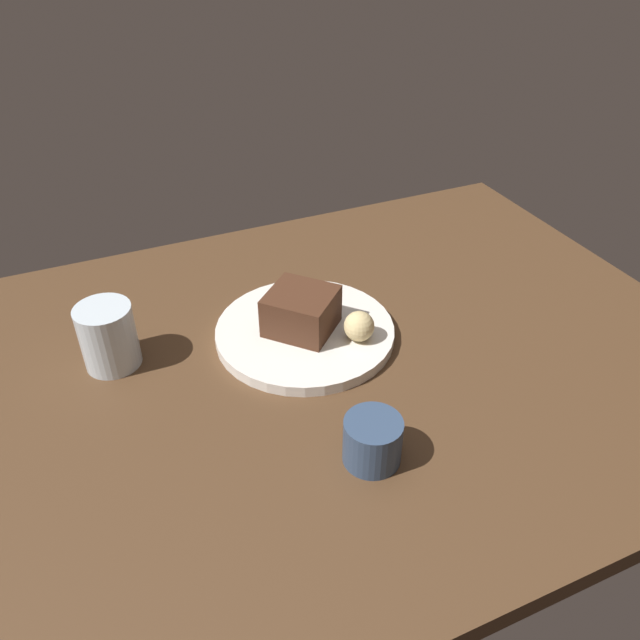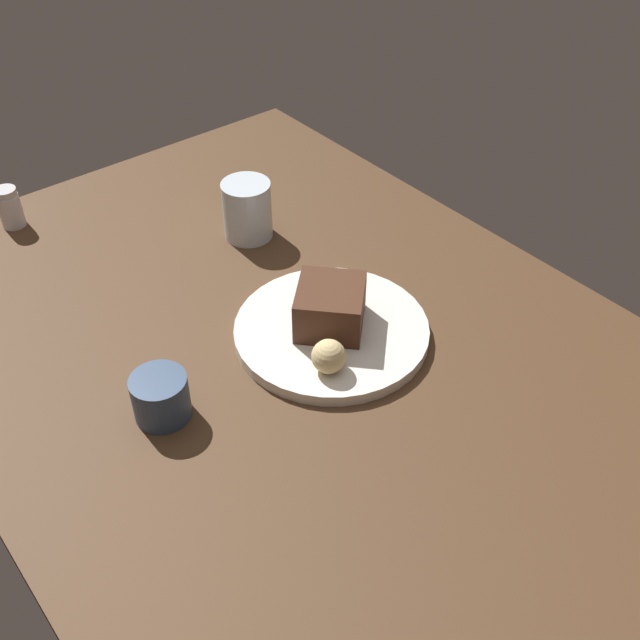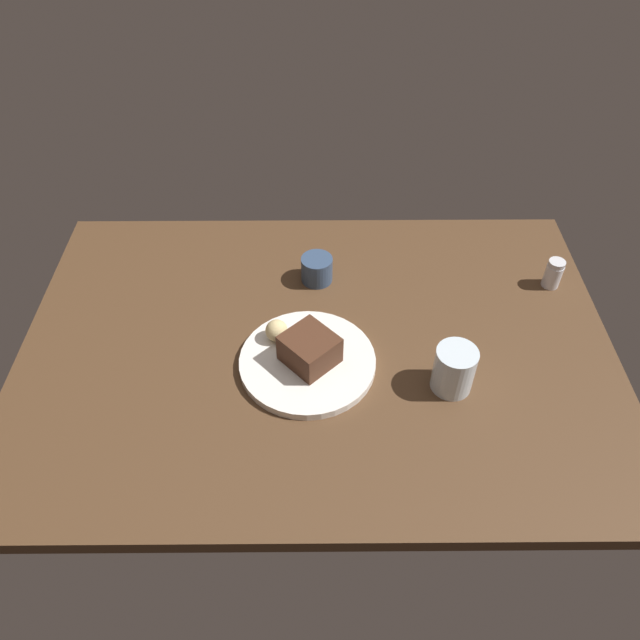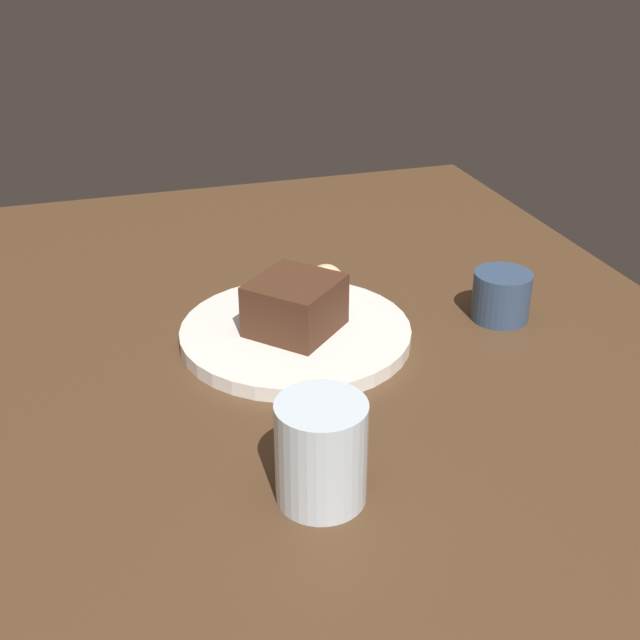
{
  "view_description": "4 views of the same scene",
  "coord_description": "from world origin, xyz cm",
  "px_view_note": "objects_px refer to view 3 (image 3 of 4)",
  "views": [
    {
      "loc": [
        -26.1,
        -63.88,
        60.58
      ],
      "look_at": [
        4.21,
        5.21,
        5.69
      ],
      "focal_mm": 35.18,
      "sensor_mm": 36.0,
      "label": 1
    },
    {
      "loc": [
        61.24,
        -44.68,
        72.91
      ],
      "look_at": [
        0.51,
        4.73,
        5.36
      ],
      "focal_mm": 42.63,
      "sensor_mm": 36.0,
      "label": 2
    },
    {
      "loc": [
        -0.01,
        84.0,
        94.95
      ],
      "look_at": [
        -0.6,
        -1.57,
        8.25
      ],
      "focal_mm": 34.41,
      "sensor_mm": 36.0,
      "label": 3
    },
    {
      "loc": [
        -77.43,
        27.02,
        48.79
      ],
      "look_at": [
        -0.88,
        3.52,
        6.7
      ],
      "focal_mm": 45.36,
      "sensor_mm": 36.0,
      "label": 4
    }
  ],
  "objects_px": {
    "bread_roll": "(276,332)",
    "salt_shaker": "(553,274)",
    "chocolate_cake_slice": "(310,349)",
    "water_glass": "(454,369)",
    "dessert_plate": "(307,362)",
    "coffee_cup": "(317,269)"
  },
  "relations": [
    {
      "from": "dessert_plate",
      "to": "water_glass",
      "type": "distance_m",
      "value": 0.28
    },
    {
      "from": "chocolate_cake_slice",
      "to": "bread_roll",
      "type": "relative_size",
      "value": 2.1
    },
    {
      "from": "dessert_plate",
      "to": "chocolate_cake_slice",
      "type": "xyz_separation_m",
      "value": [
        -0.0,
        0.0,
        0.04
      ]
    },
    {
      "from": "salt_shaker",
      "to": "bread_roll",
      "type": "bearing_deg",
      "value": 16.59
    },
    {
      "from": "chocolate_cake_slice",
      "to": "water_glass",
      "type": "distance_m",
      "value": 0.27
    },
    {
      "from": "bread_roll",
      "to": "coffee_cup",
      "type": "bearing_deg",
      "value": -111.76
    },
    {
      "from": "dessert_plate",
      "to": "coffee_cup",
      "type": "xyz_separation_m",
      "value": [
        -0.02,
        -0.25,
        0.02
      ]
    },
    {
      "from": "chocolate_cake_slice",
      "to": "salt_shaker",
      "type": "xyz_separation_m",
      "value": [
        -0.53,
        -0.23,
        -0.01
      ]
    },
    {
      "from": "salt_shaker",
      "to": "coffee_cup",
      "type": "distance_m",
      "value": 0.52
    },
    {
      "from": "chocolate_cake_slice",
      "to": "water_glass",
      "type": "bearing_deg",
      "value": 169.07
    },
    {
      "from": "dessert_plate",
      "to": "coffee_cup",
      "type": "distance_m",
      "value": 0.25
    },
    {
      "from": "dessert_plate",
      "to": "coffee_cup",
      "type": "relative_size",
      "value": 3.82
    },
    {
      "from": "water_glass",
      "to": "coffee_cup",
      "type": "bearing_deg",
      "value": -50.33
    },
    {
      "from": "chocolate_cake_slice",
      "to": "bread_roll",
      "type": "height_order",
      "value": "chocolate_cake_slice"
    },
    {
      "from": "dessert_plate",
      "to": "chocolate_cake_slice",
      "type": "relative_size",
      "value": 2.85
    },
    {
      "from": "chocolate_cake_slice",
      "to": "bread_roll",
      "type": "xyz_separation_m",
      "value": [
        0.07,
        -0.05,
        -0.01
      ]
    },
    {
      "from": "dessert_plate",
      "to": "bread_roll",
      "type": "relative_size",
      "value": 5.99
    },
    {
      "from": "bread_roll",
      "to": "water_glass",
      "type": "distance_m",
      "value": 0.35
    },
    {
      "from": "bread_roll",
      "to": "salt_shaker",
      "type": "relative_size",
      "value": 0.66
    },
    {
      "from": "dessert_plate",
      "to": "bread_roll",
      "type": "xyz_separation_m",
      "value": [
        0.06,
        -0.05,
        0.03
      ]
    },
    {
      "from": "bread_roll",
      "to": "salt_shaker",
      "type": "distance_m",
      "value": 0.63
    },
    {
      "from": "chocolate_cake_slice",
      "to": "coffee_cup",
      "type": "relative_size",
      "value": 1.34
    }
  ]
}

